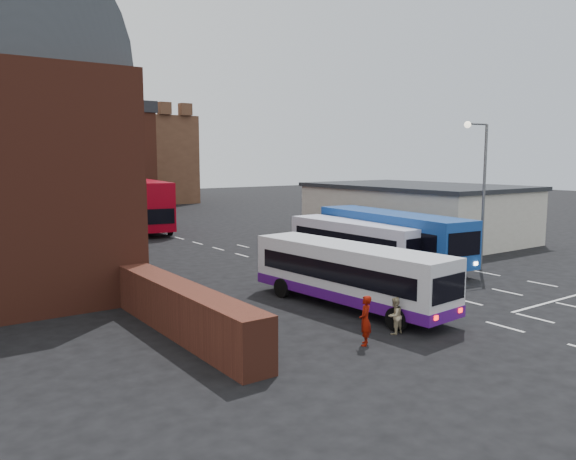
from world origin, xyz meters
TOP-DOWN VIEW (x-y plane):
  - ground at (0.00, 0.00)m, footprint 180.00×180.00m
  - forecourt_wall at (-10.20, 2.00)m, footprint 1.20×10.00m
  - cream_building at (15.00, 14.00)m, footprint 10.40×16.40m
  - brick_terrace at (-6.00, 46.00)m, footprint 22.00×10.00m
  - castle_keep at (6.00, 66.00)m, footprint 22.00×22.00m
  - bus_white_outbound at (-2.87, 1.54)m, footprint 3.08×9.86m
  - bus_white_inbound at (3.72, 8.42)m, footprint 2.56×9.53m
  - bus_blue at (5.70, 7.43)m, footprint 3.68×11.46m
  - bus_red_double at (-0.55, 30.51)m, footprint 4.09×11.13m
  - street_lamp at (8.32, 3.29)m, footprint 1.67×0.47m
  - pedestrian_red at (-5.66, -2.44)m, footprint 0.73×0.72m
  - pedestrian_beige at (-3.97, -2.17)m, footprint 0.71×0.59m

SIDE VIEW (x-z plane):
  - ground at x=0.00m, z-range 0.00..0.00m
  - pedestrian_beige at x=-3.97m, z-range 0.00..1.34m
  - pedestrian_red at x=-5.66m, z-range 0.00..1.70m
  - forecourt_wall at x=-10.20m, z-range 0.00..1.80m
  - bus_white_inbound at x=3.72m, z-range 0.23..2.82m
  - bus_white_outbound at x=-2.87m, z-range 0.24..2.89m
  - bus_blue at x=5.70m, z-range 0.28..3.35m
  - cream_building at x=15.00m, z-range 0.03..4.28m
  - bus_red_double at x=-0.55m, z-range 0.14..4.49m
  - street_lamp at x=8.32m, z-range 0.85..9.09m
  - brick_terrace at x=-6.00m, z-range 0.00..11.00m
  - castle_keep at x=6.00m, z-range 0.00..12.00m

